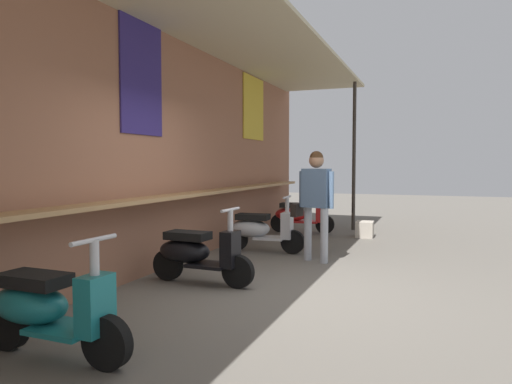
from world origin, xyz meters
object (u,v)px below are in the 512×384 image
scooter_teal (46,308)px  scooter_black (196,253)px  merchandise_crate (365,229)px  shopper_with_handbag (315,194)px  scooter_red (298,215)px  scooter_silver (260,229)px

scooter_teal → scooter_black: size_ratio=1.00×
scooter_black → merchandise_crate: bearing=75.0°
scooter_black → merchandise_crate: 4.84m
shopper_with_handbag → merchandise_crate: (2.76, -0.37, -0.88)m
scooter_red → shopper_with_handbag: bearing=-74.1°
scooter_silver → scooter_black: bearing=-93.5°
merchandise_crate → shopper_with_handbag: bearing=172.3°
scooter_silver → merchandise_crate: (2.32, -1.45, -0.23)m
scooter_black → scooter_red: same height
merchandise_crate → scooter_black: bearing=162.6°
merchandise_crate → scooter_teal: bearing=168.4°
scooter_red → merchandise_crate: scooter_red is taller
scooter_red → scooter_teal: bearing=-94.5°
scooter_teal → scooter_red: 7.19m
scooter_black → merchandise_crate: (4.61, -1.45, -0.23)m
scooter_silver → merchandise_crate: size_ratio=3.25×
scooter_teal → scooter_silver: bearing=91.8°
scooter_red → merchandise_crate: size_ratio=3.25×
scooter_teal → shopper_with_handbag: 4.49m
scooter_teal → merchandise_crate: size_ratio=3.25×
merchandise_crate → scooter_silver: bearing=148.1°
scooter_teal → merchandise_crate: (7.07, -1.45, -0.23)m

